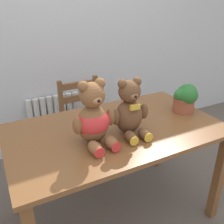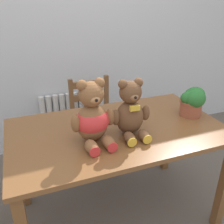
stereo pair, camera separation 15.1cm
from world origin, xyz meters
name	(u,v)px [view 2 (the right image)]	position (x,y,z in m)	size (l,w,h in m)	color
wall_back	(72,27)	(0.00, 1.63, 1.30)	(8.00, 0.04, 2.60)	silver
radiator	(67,123)	(-0.14, 1.56, 0.28)	(0.57, 0.10, 0.63)	silver
dining_table	(117,141)	(0.00, 0.42, 0.67)	(1.43, 0.84, 0.78)	brown
wooden_chair_behind	(94,124)	(0.05, 1.15, 0.44)	(0.40, 0.39, 0.88)	brown
teddy_bear_left	(93,118)	(-0.20, 0.33, 0.93)	(0.28, 0.29, 0.39)	brown
teddy_bear_right	(131,111)	(0.05, 0.33, 0.94)	(0.26, 0.26, 0.37)	brown
potted_plant	(193,101)	(0.59, 0.41, 0.90)	(0.20, 0.18, 0.21)	#9E5138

